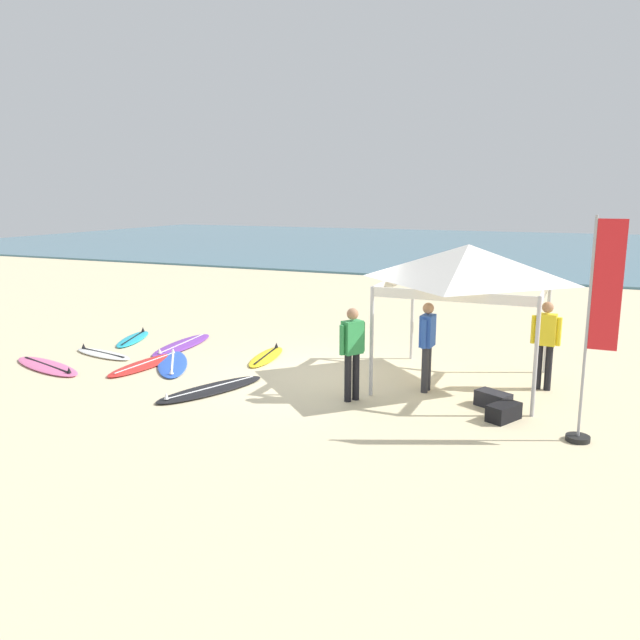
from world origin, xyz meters
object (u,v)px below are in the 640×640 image
canopy_tent (468,263)px  gear_bag_by_pole (504,412)px  surfboard_pink (47,366)px  person_yellow (545,339)px  person_blue (427,341)px  surfboard_black (211,389)px  surfboard_cyan (133,339)px  surfboard_blue (173,364)px  surfboard_purple (182,345)px  gear_bag_near_tent (493,400)px  surfboard_red (146,364)px  person_green (352,348)px  surfboard_white (103,354)px  banner_flag (595,341)px  surfboard_yellow (266,356)px

canopy_tent → gear_bag_by_pole: canopy_tent is taller
surfboard_pink → person_yellow: bearing=14.7°
gear_bag_by_pole → person_blue: bearing=146.7°
surfboard_black → surfboard_cyan: 5.02m
gear_bag_by_pole → person_yellow: bearing=77.0°
surfboard_black → surfboard_blue: size_ratio=1.08×
surfboard_purple → gear_bag_near_tent: (7.70, -1.60, 0.10)m
surfboard_pink → gear_bag_by_pole: bearing=3.6°
surfboard_red → surfboard_cyan: bearing=135.6°
surfboard_red → person_green: person_green is taller
gear_bag_by_pole → person_green: bearing=-179.0°
surfboard_pink → person_green: person_green is taller
surfboard_white → banner_flag: (10.40, -1.19, 1.54)m
person_blue → gear_bag_near_tent: bearing=-18.6°
surfboard_pink → person_green: bearing=4.6°
gear_bag_near_tent → surfboard_cyan: bearing=169.9°
person_blue → gear_bag_by_pole: size_ratio=2.85×
canopy_tent → surfboard_white: bearing=-172.3°
surfboard_black → surfboard_pink: 4.15m
surfboard_yellow → surfboard_pink: 4.75m
surfboard_cyan → banner_flag: bearing=-14.1°
surfboard_cyan → banner_flag: 11.21m
surfboard_yellow → person_yellow: person_yellow is taller
person_green → surfboard_pink: bearing=-175.4°
surfboard_yellow → surfboard_purple: size_ratio=0.76×
surfboard_black → person_yellow: person_yellow is taller
surfboard_blue → person_yellow: size_ratio=1.33×
surfboard_white → surfboard_purple: (1.17, 1.47, -0.00)m
banner_flag → gear_bag_by_pole: bearing=159.6°
surfboard_red → person_blue: person_blue is taller
surfboard_cyan → surfboard_white: size_ratio=1.02×
surfboard_yellow → person_yellow: bearing=0.1°
person_blue → banner_flag: 3.27m
banner_flag → surfboard_pink: bearing=-179.4°
surfboard_blue → surfboard_purple: 1.74m
surfboard_yellow → gear_bag_by_pole: (5.51, -2.00, 0.10)m
person_blue → surfboard_purple: bearing=169.8°
person_blue → surfboard_black: bearing=-156.8°
person_green → gear_bag_near_tent: size_ratio=2.85×
surfboard_pink → person_blue: size_ratio=1.42×
canopy_tent → surfboard_red: (-6.62, -1.41, -2.35)m
surfboard_black → person_blue: bearing=23.2°
surfboard_yellow → person_green: bearing=-35.8°
surfboard_blue → person_blue: 5.65m
surfboard_white → surfboard_red: (1.49, -0.31, -0.00)m
surfboard_white → person_yellow: person_yellow is taller
surfboard_yellow → surfboard_white: size_ratio=1.03×
surfboard_yellow → banner_flag: size_ratio=0.57×
person_green → banner_flag: bearing=-6.2°
canopy_tent → surfboard_black: (-4.32, -2.40, -2.35)m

